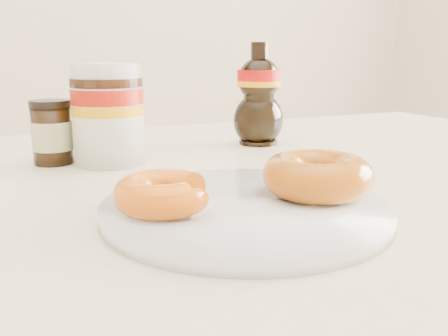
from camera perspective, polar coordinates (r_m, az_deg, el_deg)
name	(u,v)px	position (r m, az deg, el deg)	size (l,w,h in m)	color
dining_table	(210,249)	(0.61, -1.59, -9.24)	(1.40, 0.90, 0.75)	#FDEFC0
plate	(245,208)	(0.47, 2.47, -4.63)	(0.27, 0.27, 0.01)	white
donut_bitten	(163,193)	(0.44, -6.94, -2.88)	(0.09, 0.09, 0.03)	#CF4E0B
donut_whole	(317,175)	(0.49, 10.62, -0.83)	(0.11, 0.11, 0.04)	#A4620A
nutella_jar	(108,110)	(0.69, -13.12, 6.43)	(0.10, 0.10, 0.13)	white
syrup_bottle	(259,94)	(0.82, 4.00, 8.42)	(0.08, 0.07, 0.16)	black
dark_jar	(52,133)	(0.71, -19.06, 3.81)	(0.05, 0.05, 0.09)	black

